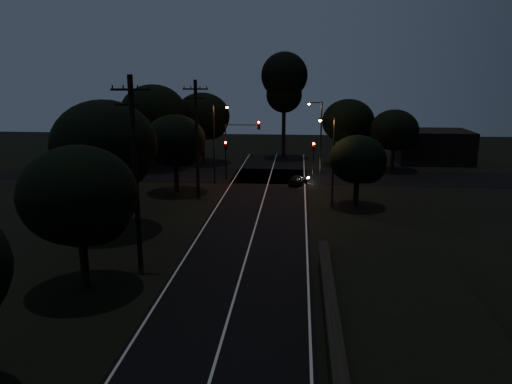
{
  "coord_description": "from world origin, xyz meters",
  "views": [
    {
      "loc": [
        3.11,
        -11.68,
        11.09
      ],
      "look_at": [
        0.0,
        24.0,
        2.5
      ],
      "focal_mm": 35.0,
      "sensor_mm": 36.0,
      "label": 1
    }
  ],
  "objects_px": {
    "signal_right": "(313,154)",
    "car": "(298,180)",
    "signal_mast": "(242,139)",
    "streetlight_b": "(319,132)",
    "utility_pole_mid": "(135,171)",
    "streetlight_c": "(332,155)",
    "signal_left": "(226,153)",
    "utility_pole_far": "(197,137)",
    "tall_pine": "(284,82)",
    "streetlight_a": "(216,138)"
  },
  "relations": [
    {
      "from": "utility_pole_far",
      "to": "streetlight_c",
      "type": "bearing_deg",
      "value": -9.6
    },
    {
      "from": "streetlight_a",
      "to": "car",
      "type": "xyz_separation_m",
      "value": [
        8.36,
        -0.07,
        -4.12
      ]
    },
    {
      "from": "utility_pole_mid",
      "to": "signal_mast",
      "type": "xyz_separation_m",
      "value": [
        3.09,
        24.99,
        -1.4
      ]
    },
    {
      "from": "signal_left",
      "to": "streetlight_b",
      "type": "distance_m",
      "value": 10.84
    },
    {
      "from": "signal_right",
      "to": "signal_mast",
      "type": "height_order",
      "value": "signal_mast"
    },
    {
      "from": "utility_pole_far",
      "to": "streetlight_a",
      "type": "height_order",
      "value": "utility_pole_far"
    },
    {
      "from": "utility_pole_far",
      "to": "streetlight_c",
      "type": "distance_m",
      "value": 12.05
    },
    {
      "from": "streetlight_a",
      "to": "streetlight_b",
      "type": "distance_m",
      "value": 12.19
    },
    {
      "from": "utility_pole_far",
      "to": "signal_left",
      "type": "relative_size",
      "value": 2.56
    },
    {
      "from": "utility_pole_far",
      "to": "car",
      "type": "distance_m",
      "value": 11.9
    },
    {
      "from": "signal_left",
      "to": "tall_pine",
      "type": "bearing_deg",
      "value": 69.54
    },
    {
      "from": "streetlight_a",
      "to": "streetlight_c",
      "type": "distance_m",
      "value": 13.72
    },
    {
      "from": "signal_right",
      "to": "streetlight_b",
      "type": "xyz_separation_m",
      "value": [
        0.71,
        4.01,
        1.8
      ]
    },
    {
      "from": "utility_pole_mid",
      "to": "utility_pole_far",
      "type": "relative_size",
      "value": 1.05
    },
    {
      "from": "signal_mast",
      "to": "utility_pole_mid",
      "type": "bearing_deg",
      "value": -97.04
    },
    {
      "from": "car",
      "to": "streetlight_a",
      "type": "bearing_deg",
      "value": 20.12
    },
    {
      "from": "signal_right",
      "to": "car",
      "type": "relative_size",
      "value": 1.35
    },
    {
      "from": "tall_pine",
      "to": "car",
      "type": "relative_size",
      "value": 4.54
    },
    {
      "from": "tall_pine",
      "to": "signal_right",
      "type": "distance_m",
      "value": 16.98
    },
    {
      "from": "utility_pole_mid",
      "to": "streetlight_b",
      "type": "height_order",
      "value": "utility_pole_mid"
    },
    {
      "from": "utility_pole_far",
      "to": "tall_pine",
      "type": "bearing_deg",
      "value": 73.07
    },
    {
      "from": "utility_pole_mid",
      "to": "tall_pine",
      "type": "bearing_deg",
      "value": 80.07
    },
    {
      "from": "signal_left",
      "to": "streetlight_b",
      "type": "bearing_deg",
      "value": 22.05
    },
    {
      "from": "tall_pine",
      "to": "streetlight_a",
      "type": "xyz_separation_m",
      "value": [
        -6.31,
        -17.0,
        -5.28
      ]
    },
    {
      "from": "tall_pine",
      "to": "streetlight_a",
      "type": "height_order",
      "value": "tall_pine"
    },
    {
      "from": "tall_pine",
      "to": "streetlight_c",
      "type": "distance_m",
      "value": 26.06
    },
    {
      "from": "utility_pole_mid",
      "to": "tall_pine",
      "type": "height_order",
      "value": "tall_pine"
    },
    {
      "from": "streetlight_a",
      "to": "utility_pole_far",
      "type": "bearing_deg",
      "value": -96.59
    },
    {
      "from": "utility_pole_mid",
      "to": "signal_left",
      "type": "bearing_deg",
      "value": 86.79
    },
    {
      "from": "utility_pole_far",
      "to": "signal_right",
      "type": "distance_m",
      "value": 13.53
    },
    {
      "from": "utility_pole_mid",
      "to": "signal_right",
      "type": "height_order",
      "value": "utility_pole_mid"
    },
    {
      "from": "utility_pole_far",
      "to": "car",
      "type": "relative_size",
      "value": 3.46
    },
    {
      "from": "signal_right",
      "to": "streetlight_a",
      "type": "xyz_separation_m",
      "value": [
        -9.91,
        -1.99,
        1.8
      ]
    },
    {
      "from": "utility_pole_far",
      "to": "streetlight_c",
      "type": "height_order",
      "value": "utility_pole_far"
    },
    {
      "from": "tall_pine",
      "to": "streetlight_c",
      "type": "height_order",
      "value": "tall_pine"
    },
    {
      "from": "signal_left",
      "to": "car",
      "type": "xyz_separation_m",
      "value": [
        7.65,
        -2.06,
        -2.32
      ]
    },
    {
      "from": "utility_pole_far",
      "to": "signal_mast",
      "type": "distance_m",
      "value": 8.64
    },
    {
      "from": "tall_pine",
      "to": "car",
      "type": "xyz_separation_m",
      "value": [
        2.05,
        -17.07,
        -9.4
      ]
    },
    {
      "from": "utility_pole_mid",
      "to": "utility_pole_far",
      "type": "height_order",
      "value": "utility_pole_mid"
    },
    {
      "from": "signal_mast",
      "to": "car",
      "type": "height_order",
      "value": "signal_mast"
    },
    {
      "from": "streetlight_b",
      "to": "streetlight_c",
      "type": "bearing_deg",
      "value": -87.86
    },
    {
      "from": "utility_pole_far",
      "to": "signal_left",
      "type": "bearing_deg",
      "value": 80.06
    },
    {
      "from": "signal_right",
      "to": "streetlight_c",
      "type": "bearing_deg",
      "value": -82.98
    },
    {
      "from": "streetlight_a",
      "to": "tall_pine",
      "type": "bearing_deg",
      "value": 69.64
    },
    {
      "from": "car",
      "to": "utility_pole_far",
      "type": "bearing_deg",
      "value": 53.85
    },
    {
      "from": "signal_right",
      "to": "streetlight_c",
      "type": "relative_size",
      "value": 0.55
    },
    {
      "from": "utility_pole_mid",
      "to": "signal_left",
      "type": "relative_size",
      "value": 2.68
    },
    {
      "from": "signal_right",
      "to": "car",
      "type": "xyz_separation_m",
      "value": [
        -1.55,
        -2.06,
        -2.32
      ]
    },
    {
      "from": "streetlight_b",
      "to": "utility_pole_mid",
      "type": "bearing_deg",
      "value": -111.3
    },
    {
      "from": "signal_right",
      "to": "car",
      "type": "height_order",
      "value": "signal_right"
    }
  ]
}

